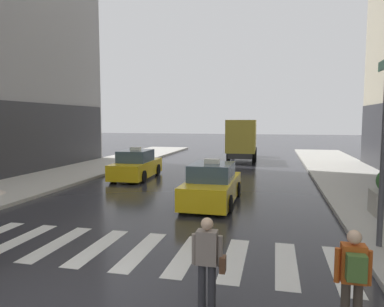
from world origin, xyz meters
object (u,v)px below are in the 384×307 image
object	(u,v)px
taxi_second	(136,166)
box_truck	(242,138)
taxi_lead	(212,186)
pedestrian_with_backpack	(353,274)
pedestrian_with_handbag	(208,258)

from	to	relation	value
taxi_second	box_truck	size ratio (longest dim) A/B	0.61
taxi_lead	pedestrian_with_backpack	bearing A→B (deg)	-65.87
pedestrian_with_backpack	pedestrian_with_handbag	distance (m)	2.34
pedestrian_with_handbag	taxi_second	bearing A→B (deg)	116.95
taxi_second	pedestrian_with_backpack	bearing A→B (deg)	-55.93
box_truck	taxi_second	bearing A→B (deg)	-115.48
taxi_second	pedestrian_with_handbag	size ratio (longest dim) A/B	2.79
pedestrian_with_backpack	taxi_lead	bearing A→B (deg)	114.13
taxi_second	pedestrian_with_backpack	xyz separation A→B (m)	(8.96, -13.24, 0.25)
box_truck	pedestrian_with_backpack	world-z (taller)	box_truck
taxi_second	pedestrian_with_handbag	bearing A→B (deg)	-63.05
taxi_second	box_truck	bearing A→B (deg)	64.52
pedestrian_with_handbag	taxi_lead	bearing A→B (deg)	99.39
taxi_second	pedestrian_with_handbag	distance (m)	14.62
taxi_second	box_truck	xyz separation A→B (m)	(5.09, 10.68, 1.13)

